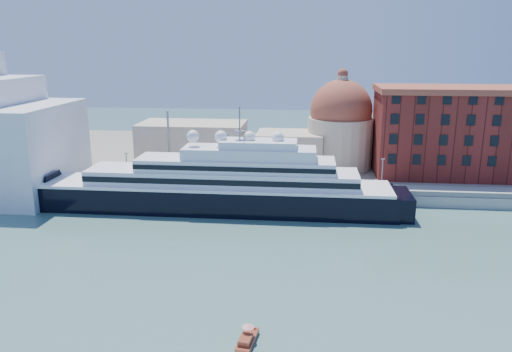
# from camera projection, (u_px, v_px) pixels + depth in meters

# --- Properties ---
(ground) EXTENTS (400.00, 400.00, 0.00)m
(ground) POSITION_uv_depth(u_px,v_px,m) (232.00, 252.00, 88.40)
(ground) COLOR #335953
(ground) RESTS_ON ground
(quay) EXTENTS (180.00, 10.00, 2.50)m
(quay) POSITION_uv_depth(u_px,v_px,m) (253.00, 191.00, 120.78)
(quay) COLOR gray
(quay) RESTS_ON ground
(land) EXTENTS (260.00, 72.00, 2.00)m
(land) POSITION_uv_depth(u_px,v_px,m) (266.00, 156.00, 160.28)
(land) COLOR slate
(land) RESTS_ON ground
(quay_fence) EXTENTS (180.00, 0.10, 1.20)m
(quay_fence) POSITION_uv_depth(u_px,v_px,m) (251.00, 189.00, 115.98)
(quay_fence) COLOR slate
(quay_fence) RESTS_ON quay
(superyacht) EXTENTS (89.64, 12.43, 26.79)m
(superyacht) POSITION_uv_depth(u_px,v_px,m) (202.00, 189.00, 110.34)
(superyacht) COLOR black
(superyacht) RESTS_ON ground
(service_barge) EXTENTS (10.80, 6.71, 2.31)m
(service_barge) POSITION_uv_depth(u_px,v_px,m) (93.00, 206.00, 111.27)
(service_barge) COLOR white
(service_barge) RESTS_ON ground
(water_taxi) EXTENTS (2.47, 5.47, 2.51)m
(water_taxi) POSITION_uv_depth(u_px,v_px,m) (247.00, 340.00, 61.03)
(water_taxi) COLOR maroon
(water_taxi) RESTS_ON ground
(warehouse) EXTENTS (43.00, 19.00, 23.25)m
(warehouse) POSITION_uv_depth(u_px,v_px,m) (458.00, 131.00, 129.75)
(warehouse) COLOR maroon
(warehouse) RESTS_ON land
(church) EXTENTS (66.00, 18.00, 25.50)m
(church) POSITION_uv_depth(u_px,v_px,m) (284.00, 135.00, 140.49)
(church) COLOR beige
(church) RESTS_ON land
(lamp_posts) EXTENTS (120.80, 2.40, 18.00)m
(lamp_posts) POSITION_uv_depth(u_px,v_px,m) (199.00, 157.00, 118.17)
(lamp_posts) COLOR slate
(lamp_posts) RESTS_ON quay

